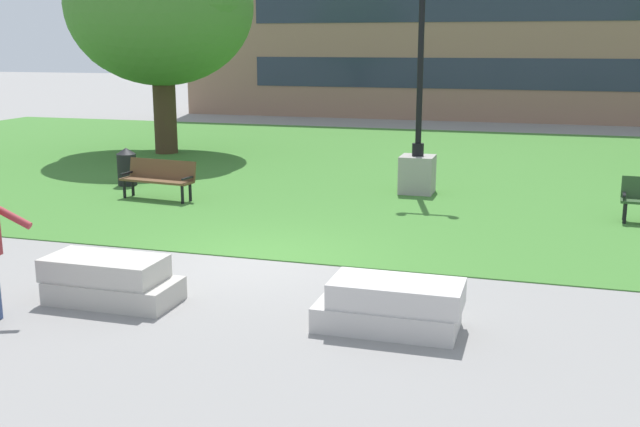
# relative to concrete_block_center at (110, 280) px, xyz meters

# --- Properties ---
(ground_plane) EXTENTS (140.00, 140.00, 0.00)m
(ground_plane) POSITION_rel_concrete_block_center_xyz_m (1.24, 2.54, -0.31)
(ground_plane) COLOR gray
(grass_lawn) EXTENTS (40.00, 20.00, 0.02)m
(grass_lawn) POSITION_rel_concrete_block_center_xyz_m (1.24, 12.54, -0.30)
(grass_lawn) COLOR #3D752D
(grass_lawn) RESTS_ON ground
(concrete_block_center) EXTENTS (1.86, 0.90, 0.64)m
(concrete_block_center) POSITION_rel_concrete_block_center_xyz_m (0.00, 0.00, 0.00)
(concrete_block_center) COLOR #B2ADA3
(concrete_block_center) RESTS_ON ground
(concrete_block_left) EXTENTS (1.85, 0.90, 0.64)m
(concrete_block_left) POSITION_rel_concrete_block_center_xyz_m (3.99, 0.10, 0.00)
(concrete_block_left) COLOR #BCB7B2
(concrete_block_left) RESTS_ON ground
(park_bench_near_left) EXTENTS (1.85, 0.74, 0.90)m
(park_bench_near_left) POSITION_rel_concrete_block_center_xyz_m (-2.77, 6.53, 0.23)
(park_bench_near_left) COLOR brown
(park_bench_near_left) RESTS_ON grass_lawn
(lamp_post_center) EXTENTS (1.32, 0.80, 5.09)m
(lamp_post_center) POSITION_rel_concrete_block_center_xyz_m (2.85, 8.95, 0.74)
(lamp_post_center) COLOR gray
(lamp_post_center) RESTS_ON grass_lawn
(tree_near_right) EXTENTS (6.22, 5.92, 7.23)m
(tree_near_right) POSITION_rel_concrete_block_center_xyz_m (-6.26, 13.32, 4.35)
(tree_near_right) COLOR #42301E
(tree_near_right) RESTS_ON grass_lawn
(trash_bin) EXTENTS (0.49, 0.49, 0.96)m
(trash_bin) POSITION_rel_concrete_block_center_xyz_m (-4.38, 7.81, 0.20)
(trash_bin) COLOR black
(trash_bin) RESTS_ON grass_lawn
(building_facade_distant) EXTENTS (30.73, 1.03, 9.42)m
(building_facade_distant) POSITION_rel_concrete_block_center_xyz_m (3.41, 27.03, 4.40)
(building_facade_distant) COLOR #8E6B56
(building_facade_distant) RESTS_ON ground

